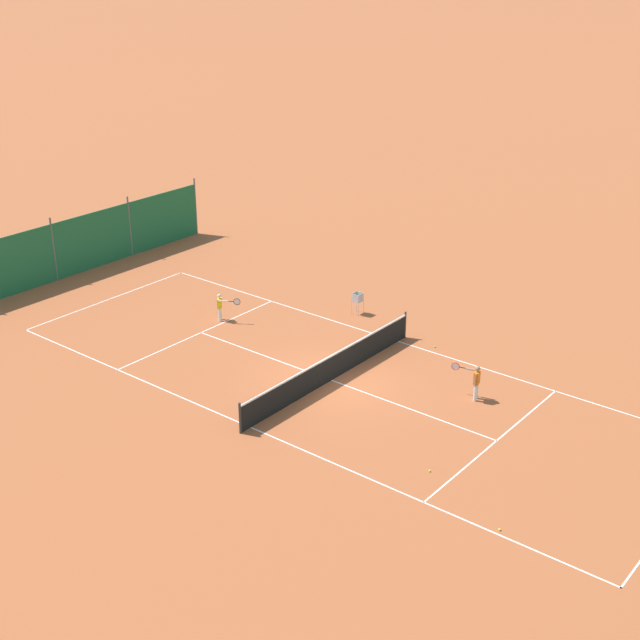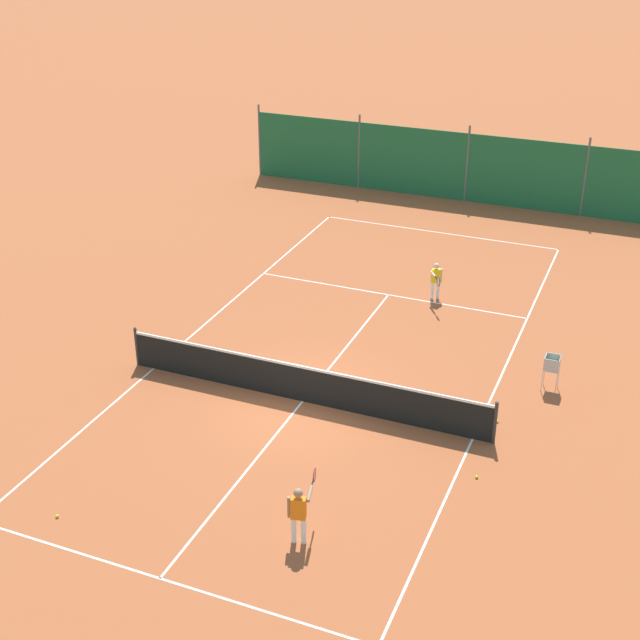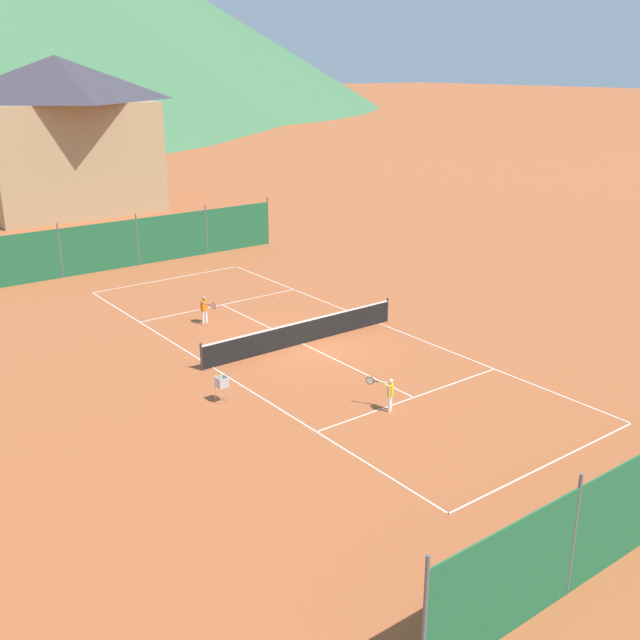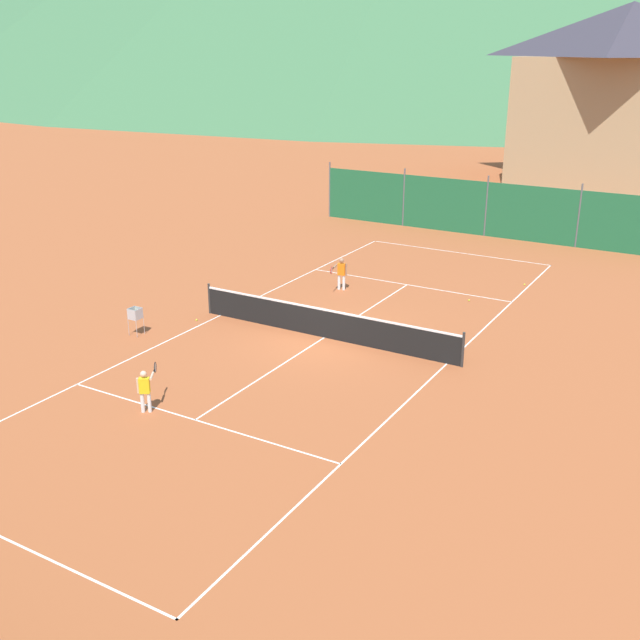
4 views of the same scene
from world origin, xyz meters
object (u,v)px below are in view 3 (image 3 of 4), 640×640
at_px(alpine_chalet, 62,132).
at_px(tennis_ball_by_net_right, 185,358).
at_px(tennis_ball_mid_court, 216,376).
at_px(tennis_net, 302,332).
at_px(player_far_baseline, 205,308).
at_px(tennis_ball_far_corner, 279,297).
at_px(tennis_ball_near_corner, 266,280).
at_px(ball_hopper, 222,384).
at_px(player_near_baseline, 389,392).

bearing_deg(alpine_chalet, tennis_ball_by_net_right, -102.41).
bearing_deg(tennis_ball_mid_court, tennis_net, 10.76).
relative_size(player_far_baseline, tennis_ball_by_net_right, 18.66).
relative_size(player_far_baseline, tennis_ball_far_corner, 18.66).
bearing_deg(tennis_ball_near_corner, player_far_baseline, -145.02).
bearing_deg(player_far_baseline, tennis_ball_far_corner, 14.43).
distance_m(tennis_net, player_far_baseline, 4.92).
bearing_deg(tennis_ball_far_corner, tennis_net, -115.50).
bearing_deg(ball_hopper, player_near_baseline, -44.09).
relative_size(tennis_ball_by_net_right, alpine_chalet, 0.01).
xyz_separation_m(tennis_ball_far_corner, tennis_ball_by_net_right, (-7.24, -4.34, 0.00)).
relative_size(tennis_net, tennis_ball_mid_court, 139.09).
xyz_separation_m(tennis_ball_mid_court, alpine_chalet, (7.04, 34.47, 5.79)).
bearing_deg(player_far_baseline, tennis_ball_by_net_right, -129.72).
xyz_separation_m(ball_hopper, alpine_chalet, (7.89, 36.42, 5.16)).
relative_size(player_far_baseline, alpine_chalet, 0.09).
bearing_deg(tennis_ball_near_corner, player_near_baseline, -109.13).
height_order(tennis_net, ball_hopper, tennis_net).
bearing_deg(tennis_ball_by_net_right, tennis_net, -16.97).
relative_size(tennis_ball_mid_court, ball_hopper, 0.07).
distance_m(tennis_ball_by_net_right, ball_hopper, 4.29).
xyz_separation_m(tennis_net, tennis_ball_near_corner, (3.93, 8.60, -0.47)).
bearing_deg(alpine_chalet, player_near_baseline, -95.58).
relative_size(player_far_baseline, ball_hopper, 1.38).
distance_m(tennis_net, tennis_ball_far_corner, 6.35).
relative_size(tennis_net, tennis_ball_by_net_right, 139.09).
height_order(tennis_net, player_near_baseline, player_near_baseline).
xyz_separation_m(tennis_net, tennis_ball_by_net_right, (-4.52, 1.38, -0.47)).
bearing_deg(tennis_net, player_far_baseline, 112.72).
height_order(tennis_ball_near_corner, tennis_ball_by_net_right, same).
xyz_separation_m(player_near_baseline, tennis_ball_by_net_right, (-3.16, 8.00, -0.63)).
height_order(player_near_baseline, tennis_ball_far_corner, player_near_baseline).
height_order(tennis_net, tennis_ball_by_net_right, tennis_net).
bearing_deg(tennis_net, tennis_ball_far_corner, 64.50).
height_order(player_far_baseline, tennis_ball_by_net_right, player_far_baseline).
bearing_deg(player_near_baseline, ball_hopper, 135.91).
bearing_deg(player_far_baseline, player_near_baseline, -87.22).
bearing_deg(tennis_ball_by_net_right, player_near_baseline, -68.44).
bearing_deg(tennis_ball_far_corner, ball_hopper, -133.34).
distance_m(tennis_net, alpine_chalet, 34.14).
height_order(tennis_ball_near_corner, tennis_ball_mid_court, same).
bearing_deg(tennis_ball_mid_court, player_far_baseline, 64.50).
height_order(ball_hopper, alpine_chalet, alpine_chalet).
bearing_deg(tennis_ball_mid_court, tennis_ball_far_corner, 42.42).
bearing_deg(tennis_net, tennis_ball_near_corner, 65.47).
relative_size(tennis_ball_near_corner, tennis_ball_mid_court, 1.00).
xyz_separation_m(tennis_ball_mid_court, ball_hopper, (-0.84, -1.95, 0.63)).
xyz_separation_m(tennis_net, ball_hopper, (-5.31, -2.79, 0.16)).
relative_size(player_near_baseline, tennis_ball_mid_court, 17.07).
relative_size(tennis_ball_near_corner, alpine_chalet, 0.01).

